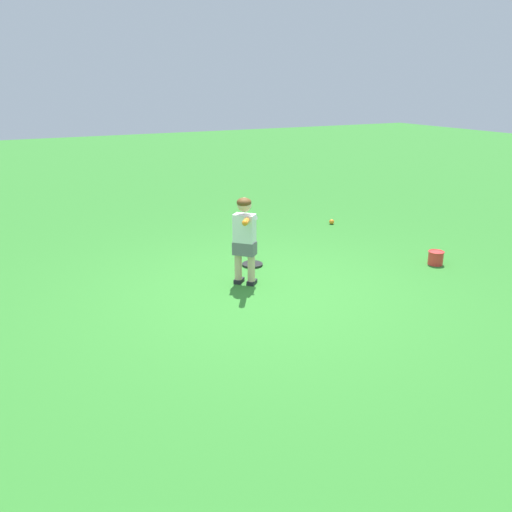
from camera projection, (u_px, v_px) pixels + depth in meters
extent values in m
plane|color=#2D7528|center=(265.00, 292.00, 6.16)|extent=(40.00, 40.00, 0.00)
cube|color=#232328|center=(239.00, 280.00, 6.46)|extent=(0.17, 0.17, 0.05)
cylinder|color=#DBB28E|center=(238.00, 267.00, 6.38)|extent=(0.09, 0.09, 0.34)
cube|color=#232328|center=(252.00, 282.00, 6.40)|extent=(0.17, 0.17, 0.05)
cylinder|color=#DBB28E|center=(251.00, 269.00, 6.33)|extent=(0.09, 0.09, 0.34)
cube|color=slate|center=(245.00, 248.00, 6.27)|extent=(0.29, 0.30, 0.16)
cube|color=white|center=(244.00, 228.00, 6.19)|extent=(0.28, 0.28, 0.34)
sphere|color=#DBB28E|center=(244.00, 205.00, 6.10)|extent=(0.17, 0.17, 0.17)
ellipsoid|color=#563819|center=(244.00, 202.00, 6.08)|extent=(0.25, 0.25, 0.11)
sphere|color=orange|center=(249.00, 218.00, 6.29)|extent=(0.04, 0.04, 0.04)
cylinder|color=black|center=(248.00, 219.00, 6.20)|extent=(0.10, 0.14, 0.05)
cylinder|color=orange|center=(246.00, 221.00, 5.96)|extent=(0.24, 0.33, 0.11)
sphere|color=orange|center=(245.00, 223.00, 5.80)|extent=(0.07, 0.07, 0.07)
cylinder|color=white|center=(245.00, 217.00, 6.27)|extent=(0.31, 0.07, 0.14)
cylinder|color=white|center=(250.00, 218.00, 6.24)|extent=(0.08, 0.31, 0.14)
sphere|color=orange|center=(332.00, 222.00, 9.09)|extent=(0.09, 0.09, 0.09)
cylinder|color=black|center=(252.00, 264.00, 7.05)|extent=(0.28, 0.28, 0.03)
cylinder|color=black|center=(252.00, 244.00, 6.96)|extent=(0.03, 0.03, 0.55)
cone|color=black|center=(252.00, 223.00, 6.87)|extent=(0.07, 0.07, 0.04)
cylinder|color=red|center=(436.00, 258.00, 7.07)|extent=(0.20, 0.20, 0.18)
torus|color=red|center=(436.00, 252.00, 7.04)|extent=(0.22, 0.22, 0.02)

